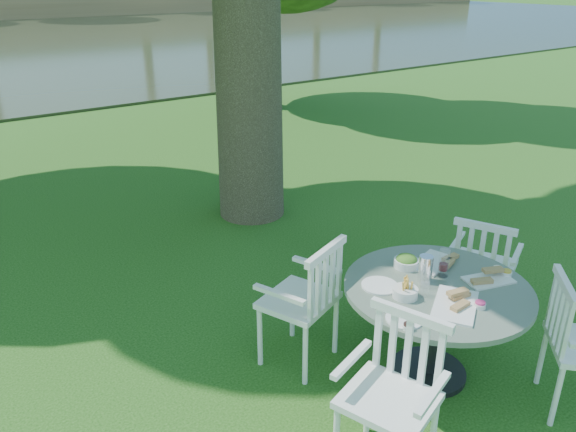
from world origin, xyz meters
name	(u,v)px	position (x,y,z in m)	size (l,w,h in m)	color
ground	(301,311)	(0.00, 0.00, 0.00)	(140.00, 140.00, 0.00)	#13400D
table	(436,305)	(0.26, -1.24, 0.60)	(1.31, 1.31, 0.76)	black
chair_ne	(482,263)	(1.12, -0.99, 0.57)	(0.61, 0.63, 0.96)	white
chair_nw	(310,296)	(-0.38, -0.61, 0.60)	(0.65, 0.63, 1.02)	white
chair_sw	(397,381)	(-0.53, -1.64, 0.58)	(0.61, 0.63, 0.99)	white
chair_se	(573,337)	(0.74, -1.99, 0.57)	(0.67, 0.67, 0.97)	white
tableware	(429,280)	(0.22, -1.18, 0.79)	(1.17, 0.89, 0.21)	white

